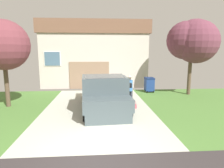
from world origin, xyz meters
TOP-DOWN VIEW (x-y plane):
  - pickup_truck at (0.30, 4.24)m, footprint 2.41×5.19m
  - person_with_hat at (1.60, 4.64)m, footprint 0.45×0.45m
  - handbag at (1.74, 4.30)m, footprint 0.36×0.17m
  - house_with_garage at (-0.21, 12.56)m, footprint 8.55×5.92m
  - front_yard_tree at (6.09, 7.27)m, footprint 3.15×2.87m
  - neighbor_tree at (-4.62, 5.00)m, footprint 2.76×2.75m
  - wheeled_trash_bin at (3.60, 8.17)m, footprint 0.60×0.72m

SIDE VIEW (x-z plane):
  - handbag at x=1.74m, z-range -0.08..0.33m
  - wheeled_trash_bin at x=3.60m, z-range 0.04..1.06m
  - pickup_truck at x=0.30m, z-range -0.09..1.57m
  - person_with_hat at x=1.60m, z-range 0.10..1.75m
  - house_with_garage at x=-0.21m, z-range 0.03..5.19m
  - neighbor_tree at x=-4.62m, z-range 0.90..5.20m
  - front_yard_tree at x=6.09m, z-range 1.04..5.88m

